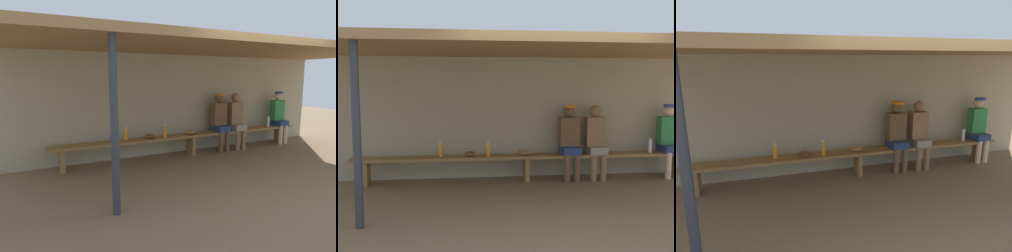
# 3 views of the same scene
# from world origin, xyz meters

# --- Properties ---
(ground_plane) EXTENTS (24.00, 24.00, 0.00)m
(ground_plane) POSITION_xyz_m (0.00, 0.00, 0.00)
(ground_plane) COLOR brown
(back_wall) EXTENTS (8.00, 0.20, 2.20)m
(back_wall) POSITION_xyz_m (0.00, 2.00, 1.10)
(back_wall) COLOR tan
(back_wall) RESTS_ON ground
(dugout_roof) EXTENTS (8.00, 2.80, 0.12)m
(dugout_roof) POSITION_xyz_m (0.00, 0.70, 2.26)
(dugout_roof) COLOR #9E7547
(dugout_roof) RESTS_ON back_wall
(support_post) EXTENTS (0.10, 0.10, 2.20)m
(support_post) POSITION_xyz_m (-2.38, -0.55, 1.10)
(support_post) COLOR #2D333D
(support_post) RESTS_ON ground
(bench) EXTENTS (6.00, 0.36, 0.46)m
(bench) POSITION_xyz_m (0.00, 1.55, 0.39)
(bench) COLOR olive
(bench) RESTS_ON ground
(player_rightmost) EXTENTS (0.34, 0.42, 1.34)m
(player_rightmost) POSITION_xyz_m (2.68, 1.55, 0.75)
(player_rightmost) COLOR navy
(player_rightmost) RESTS_ON ground
(player_in_blue) EXTENTS (0.34, 0.42, 1.34)m
(player_in_blue) POSITION_xyz_m (1.27, 1.55, 0.73)
(player_in_blue) COLOR gray
(player_in_blue) RESTS_ON ground
(player_with_sunglasses) EXTENTS (0.34, 0.42, 1.34)m
(player_with_sunglasses) POSITION_xyz_m (0.79, 1.55, 0.75)
(player_with_sunglasses) COLOR navy
(player_with_sunglasses) RESTS_ON ground
(water_bottle_orange) EXTENTS (0.08, 0.08, 0.26)m
(water_bottle_orange) POSITION_xyz_m (-1.50, 1.59, 0.58)
(water_bottle_orange) COLOR orange
(water_bottle_orange) RESTS_ON bench
(water_bottle_blue) EXTENTS (0.07, 0.07, 0.25)m
(water_bottle_blue) POSITION_xyz_m (2.31, 1.53, 0.58)
(water_bottle_blue) COLOR silver
(water_bottle_blue) RESTS_ON bench
(water_bottle_clear) EXTENTS (0.07, 0.07, 0.26)m
(water_bottle_clear) POSITION_xyz_m (-0.68, 1.50, 0.59)
(water_bottle_clear) COLOR orange
(water_bottle_clear) RESTS_ON bench
(baseball_glove_worn) EXTENTS (0.29, 0.25, 0.09)m
(baseball_glove_worn) POSITION_xyz_m (-0.03, 1.54, 0.51)
(baseball_glove_worn) COLOR olive
(baseball_glove_worn) RESTS_ON bench
(baseball_glove_tan) EXTENTS (0.25, 0.29, 0.09)m
(baseball_glove_tan) POSITION_xyz_m (-1.00, 1.54, 0.51)
(baseball_glove_tan) COLOR brown
(baseball_glove_tan) RESTS_ON bench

